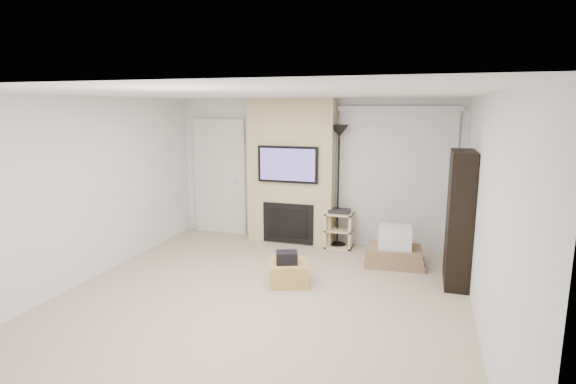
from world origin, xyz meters
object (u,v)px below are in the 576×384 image
(av_stand, at_px, (339,227))
(box_stack, at_px, (395,250))
(ottoman, at_px, (289,273))
(bookshelf, at_px, (459,219))
(floor_lamp, at_px, (339,152))

(av_stand, relative_size, box_stack, 0.72)
(ottoman, bearing_deg, bookshelf, 17.64)
(floor_lamp, relative_size, av_stand, 3.13)
(ottoman, height_order, box_stack, box_stack)
(av_stand, distance_m, box_stack, 1.14)
(floor_lamp, distance_m, box_stack, 1.84)
(ottoman, relative_size, floor_lamp, 0.24)
(box_stack, bearing_deg, bookshelf, -31.31)
(box_stack, bearing_deg, ottoman, -137.51)
(floor_lamp, relative_size, bookshelf, 1.15)
(ottoman, xyz_separation_m, bookshelf, (2.15, 0.69, 0.75))
(floor_lamp, height_order, av_stand, floor_lamp)
(av_stand, distance_m, bookshelf, 2.19)
(ottoman, height_order, floor_lamp, floor_lamp)
(ottoman, height_order, bookshelf, bookshelf)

